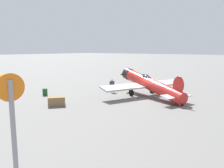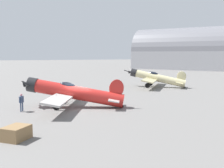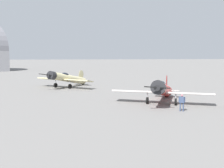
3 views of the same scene
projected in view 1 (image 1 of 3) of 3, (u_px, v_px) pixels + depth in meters
ground_plane at (151, 97)px, 26.27m from camera, size 400.00×400.00×0.00m
airplane_foreground at (149, 84)px, 26.46m from camera, size 10.23×11.32×3.12m
ground_crew_mechanic at (112, 84)px, 29.10m from camera, size 0.45×0.58×1.72m
equipment_crate at (56, 101)px, 22.53m from camera, size 2.05×2.10×0.89m
fuel_drum at (45, 92)px, 27.31m from camera, size 0.61×0.61×0.82m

